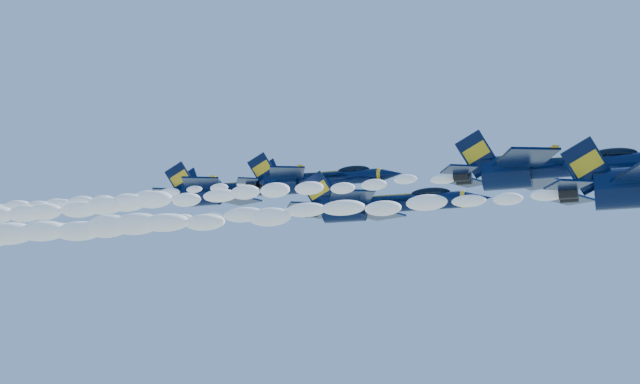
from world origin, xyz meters
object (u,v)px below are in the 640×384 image
(jet_third, at_px, (381,204))
(jet_fifth, at_px, (233,190))
(jet_second, at_px, (553,168))
(jet_fourth, at_px, (314,179))

(jet_third, relative_size, jet_fifth, 0.92)
(jet_second, height_order, jet_fifth, jet_fifth)
(jet_second, relative_size, jet_fourth, 1.06)
(jet_fourth, bearing_deg, jet_second, -31.52)
(jet_second, bearing_deg, jet_fourth, 148.48)
(jet_third, bearing_deg, jet_fourth, 142.69)
(jet_fifth, bearing_deg, jet_fourth, -30.96)
(jet_fifth, bearing_deg, jet_third, -33.73)
(jet_second, bearing_deg, jet_fifth, 148.66)
(jet_fourth, relative_size, jet_fifth, 0.86)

